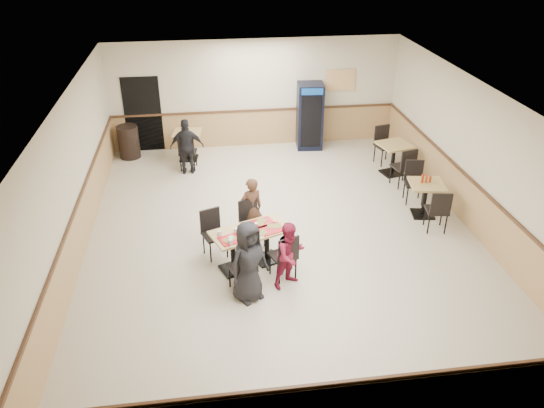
{
  "coord_description": "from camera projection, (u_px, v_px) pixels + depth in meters",
  "views": [
    {
      "loc": [
        -1.5,
        -9.27,
        5.91
      ],
      "look_at": [
        -0.29,
        -0.5,
        1.03
      ],
      "focal_mm": 35.0,
      "sensor_mm": 36.0,
      "label": 1
    }
  ],
  "objects": [
    {
      "name": "diner_man_opposite",
      "position": [
        251.0,
        209.0,
        10.67
      ],
      "size": [
        0.57,
        0.47,
        1.35
      ],
      "primitive_type": "imported",
      "rotation": [
        0.0,
        0.0,
        3.48
      ],
      "color": "#4E3121",
      "rests_on": "ground"
    },
    {
      "name": "room_shell",
      "position": [
        337.0,
        156.0,
        13.22
      ],
      "size": [
        10.0,
        10.0,
        10.0
      ],
      "color": "silver",
      "rests_on": "ground"
    },
    {
      "name": "tabletop_clutter",
      "position": [
        251.0,
        231.0,
        9.7
      ],
      "size": [
        1.27,
        0.96,
        0.12
      ],
      "rotation": [
        0.0,
        0.0,
        0.36
      ],
      "color": "red",
      "rests_on": "main_table"
    },
    {
      "name": "side_table_far_chair_south",
      "position": [
        403.0,
        166.0,
        12.86
      ],
      "size": [
        0.58,
        0.58,
        1.03
      ],
      "primitive_type": null,
      "rotation": [
        0.0,
        0.0,
        3.38
      ],
      "color": "black",
      "rests_on": "ground"
    },
    {
      "name": "side_table_far",
      "position": [
        394.0,
        154.0,
        13.41
      ],
      "size": [
        0.92,
        0.92,
        0.82
      ],
      "rotation": [
        0.0,
        0.0,
        0.24
      ],
      "color": "black",
      "rests_on": "ground"
    },
    {
      "name": "diner_woman_left",
      "position": [
        248.0,
        262.0,
        8.91
      ],
      "size": [
        0.88,
        0.79,
        1.5
      ],
      "primitive_type": "imported",
      "rotation": [
        0.0,
        0.0,
        0.54
      ],
      "color": "black",
      "rests_on": "ground"
    },
    {
      "name": "back_table_chair_lone",
      "position": [
        188.0,
        151.0,
        13.71
      ],
      "size": [
        0.52,
        0.52,
        0.99
      ],
      "primitive_type": null,
      "rotation": [
        0.0,
        0.0,
        3.0
      ],
      "color": "black",
      "rests_on": "ground"
    },
    {
      "name": "side_table_near",
      "position": [
        425.0,
        194.0,
        11.56
      ],
      "size": [
        0.84,
        0.84,
        0.78
      ],
      "rotation": [
        0.0,
        0.0,
        -0.16
      ],
      "color": "black",
      "rests_on": "ground"
    },
    {
      "name": "condiment_caddy",
      "position": [
        425.0,
        179.0,
        11.43
      ],
      "size": [
        0.23,
        0.06,
        0.2
      ],
      "color": "#9E2B0B",
      "rests_on": "side_table_near"
    },
    {
      "name": "back_table",
      "position": [
        188.0,
        141.0,
        14.24
      ],
      "size": [
        0.82,
        0.82,
        0.78
      ],
      "rotation": [
        0.0,
        0.0,
        -0.14
      ],
      "color": "black",
      "rests_on": "ground"
    },
    {
      "name": "diner_woman_right",
      "position": [
        290.0,
        255.0,
        9.31
      ],
      "size": [
        0.77,
        0.72,
        1.26
      ],
      "primitive_type": "imported",
      "rotation": [
        0.0,
        0.0,
        0.54
      ],
      "color": "maroon",
      "rests_on": "ground"
    },
    {
      "name": "pepsi_cooler",
      "position": [
        310.0,
        116.0,
        14.8
      ],
      "size": [
        0.75,
        0.76,
        1.84
      ],
      "rotation": [
        0.0,
        0.0,
        -0.08
      ],
      "color": "black",
      "rests_on": "ground"
    },
    {
      "name": "lone_diner",
      "position": [
        187.0,
        147.0,
        13.37
      ],
      "size": [
        0.86,
        0.38,
        1.45
      ],
      "primitive_type": "imported",
      "rotation": [
        0.0,
        0.0,
        3.11
      ],
      "color": "black",
      "rests_on": "ground"
    },
    {
      "name": "trash_bin",
      "position": [
        129.0,
        142.0,
        14.39
      ],
      "size": [
        0.56,
        0.56,
        0.89
      ],
      "primitive_type": "cylinder",
      "color": "black",
      "rests_on": "ground"
    },
    {
      "name": "main_chairs",
      "position": [
        248.0,
        244.0,
        9.88
      ],
      "size": [
        1.77,
        2.01,
        0.97
      ],
      "rotation": [
        0.0,
        0.0,
        0.36
      ],
      "color": "black",
      "rests_on": "ground"
    },
    {
      "name": "side_table_near_chair_north",
      "position": [
        415.0,
        183.0,
        12.11
      ],
      "size": [
        0.52,
        0.52,
        0.99
      ],
      "primitive_type": null,
      "rotation": [
        0.0,
        0.0,
        -0.16
      ],
      "color": "black",
      "rests_on": "ground"
    },
    {
      "name": "ground",
      "position": [
        282.0,
        235.0,
        11.08
      ],
      "size": [
        10.0,
        10.0,
        0.0
      ],
      "primitive_type": "plane",
      "color": "beige",
      "rests_on": "ground"
    },
    {
      "name": "main_table",
      "position": [
        250.0,
        242.0,
        9.89
      ],
      "size": [
        1.59,
        1.17,
        0.76
      ],
      "rotation": [
        0.0,
        0.0,
        0.36
      ],
      "color": "black",
      "rests_on": "ground"
    },
    {
      "name": "side_table_near_chair_south",
      "position": [
        437.0,
        209.0,
        11.03
      ],
      "size": [
        0.52,
        0.52,
        0.99
      ],
      "primitive_type": null,
      "rotation": [
        0.0,
        0.0,
        2.98
      ],
      "color": "black",
      "rests_on": "ground"
    },
    {
      "name": "side_table_far_chair_north",
      "position": [
        385.0,
        145.0,
        13.99
      ],
      "size": [
        0.58,
        0.58,
        1.03
      ],
      "primitive_type": null,
      "rotation": [
        0.0,
        0.0,
        0.24
      ],
      "color": "black",
      "rests_on": "ground"
    }
  ]
}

